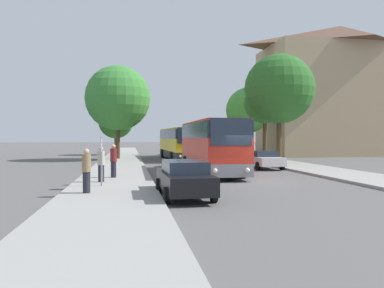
# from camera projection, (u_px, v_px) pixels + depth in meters

# --- Properties ---
(ground_plane) EXTENTS (300.00, 300.00, 0.00)m
(ground_plane) POSITION_uv_depth(u_px,v_px,m) (247.00, 182.00, 19.94)
(ground_plane) COLOR #565454
(ground_plane) RESTS_ON ground
(sidewalk_left) EXTENTS (4.00, 120.00, 0.15)m
(sidewalk_left) POSITION_uv_depth(u_px,v_px,m) (114.00, 183.00, 18.78)
(sidewalk_left) COLOR gray
(sidewalk_left) RESTS_ON ground_plane
(sidewalk_right) EXTENTS (4.00, 120.00, 0.15)m
(sidewalk_right) POSITION_uv_depth(u_px,v_px,m) (366.00, 178.00, 21.10)
(sidewalk_right) COLOR gray
(sidewalk_right) RESTS_ON ground_plane
(building_right_background) EXTENTS (19.77, 10.06, 16.99)m
(building_right_background) POSITION_uv_depth(u_px,v_px,m) (340.00, 91.00, 49.27)
(building_right_background) COLOR tan
(building_right_background) RESTS_ON ground_plane
(bus_front) EXTENTS (2.86, 10.56, 3.42)m
(bus_front) POSITION_uv_depth(u_px,v_px,m) (211.00, 146.00, 24.64)
(bus_front) COLOR gray
(bus_front) RESTS_ON ground_plane
(bus_middle) EXTENTS (3.19, 12.24, 3.29)m
(bus_middle) POSITION_uv_depth(u_px,v_px,m) (179.00, 143.00, 39.68)
(bus_middle) COLOR #2D2D2D
(bus_middle) RESTS_ON ground_plane
(parked_car_left_curb) EXTENTS (2.03, 4.72, 1.47)m
(parked_car_left_curb) POSITION_uv_depth(u_px,v_px,m) (184.00, 178.00, 14.95)
(parked_car_left_curb) COLOR black
(parked_car_left_curb) RESTS_ON ground_plane
(parked_car_right_near) EXTENTS (2.04, 4.61, 1.36)m
(parked_car_right_near) POSITION_uv_depth(u_px,v_px,m) (263.00, 159.00, 28.41)
(parked_car_right_near) COLOR silver
(parked_car_right_near) RESTS_ON ground_plane
(bus_stop_sign) EXTENTS (0.08, 0.45, 2.25)m
(bus_stop_sign) POSITION_uv_depth(u_px,v_px,m) (101.00, 156.00, 17.21)
(bus_stop_sign) COLOR gray
(bus_stop_sign) RESTS_ON sidewalk_left
(pedestrian_waiting_near) EXTENTS (0.36, 0.36, 1.79)m
(pedestrian_waiting_near) POSITION_uv_depth(u_px,v_px,m) (86.00, 171.00, 15.08)
(pedestrian_waiting_near) COLOR #23232D
(pedestrian_waiting_near) RESTS_ON sidewalk_left
(pedestrian_waiting_far) EXTENTS (0.36, 0.36, 1.78)m
(pedestrian_waiting_far) POSITION_uv_depth(u_px,v_px,m) (101.00, 164.00, 18.79)
(pedestrian_waiting_far) COLOR #23232D
(pedestrian_waiting_far) RESTS_ON sidewalk_left
(pedestrian_walking_back) EXTENTS (0.36, 0.36, 1.85)m
(pedestrian_walking_back) POSITION_uv_depth(u_px,v_px,m) (113.00, 161.00, 20.83)
(pedestrian_walking_back) COLOR #23232D
(pedestrian_walking_back) RESTS_ON sidewalk_left
(tree_left_near) EXTENTS (6.75, 6.75, 9.68)m
(tree_left_near) POSITION_uv_depth(u_px,v_px,m) (118.00, 98.00, 38.97)
(tree_left_near) COLOR #47331E
(tree_left_near) RESTS_ON sidewalk_left
(tree_left_far) EXTENTS (4.58, 4.58, 6.62)m
(tree_left_far) POSITION_uv_depth(u_px,v_px,m) (116.00, 121.00, 49.68)
(tree_left_far) COLOR brown
(tree_left_far) RESTS_ON sidewalk_left
(tree_right_near) EXTENTS (5.66, 5.66, 8.99)m
(tree_right_near) POSITION_uv_depth(u_px,v_px,m) (279.00, 89.00, 30.45)
(tree_right_near) COLOR #47331E
(tree_right_near) RESTS_ON sidewalk_right
(tree_right_mid) EXTENTS (5.40, 5.40, 8.14)m
(tree_right_mid) POSITION_uv_depth(u_px,v_px,m) (249.00, 110.00, 44.47)
(tree_right_mid) COLOR #513D23
(tree_right_mid) RESTS_ON sidewalk_right
(tree_right_far) EXTENTS (4.07, 4.07, 7.61)m
(tree_right_far) POSITION_uv_depth(u_px,v_px,m) (265.00, 103.00, 36.26)
(tree_right_far) COLOR #47331E
(tree_right_far) RESTS_ON sidewalk_right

